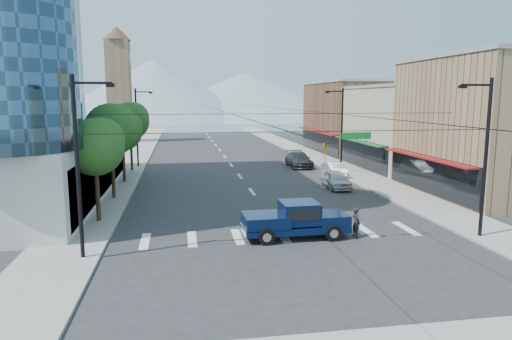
% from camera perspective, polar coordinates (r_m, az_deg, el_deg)
% --- Properties ---
extents(ground, '(160.00, 160.00, 0.00)m').
position_cam_1_polar(ground, '(25.62, 4.41, -9.00)').
color(ground, '#28282B').
rests_on(ground, ground).
extents(sidewalk_left, '(4.00, 120.00, 0.15)m').
position_cam_1_polar(sidewalk_left, '(64.42, -14.80, 1.69)').
color(sidewalk_left, gray).
rests_on(sidewalk_left, ground).
extents(sidewalk_right, '(4.00, 120.00, 0.15)m').
position_cam_1_polar(sidewalk_right, '(66.58, 6.23, 2.16)').
color(sidewalk_right, gray).
rests_on(sidewalk_right, ground).
extents(shop_near, '(12.00, 14.00, 11.00)m').
position_cam_1_polar(shop_near, '(42.54, 28.20, 4.68)').
color(shop_near, '#8C6B4C').
rests_on(shop_near, ground).
extents(shop_mid, '(12.00, 14.00, 9.00)m').
position_cam_1_polar(shop_mid, '(54.35, 19.13, 4.89)').
color(shop_mid, tan).
rests_on(shop_mid, ground).
extents(shop_far, '(12.00, 18.00, 10.00)m').
position_cam_1_polar(shop_far, '(68.78, 12.78, 6.33)').
color(shop_far, brown).
rests_on(shop_far, ground).
extents(clock_tower, '(4.80, 4.80, 20.40)m').
position_cam_1_polar(clock_tower, '(86.35, -16.76, 10.41)').
color(clock_tower, '#8C6B4C').
rests_on(clock_tower, ground).
extents(mountain_left, '(80.00, 80.00, 22.00)m').
position_cam_1_polar(mountain_left, '(173.92, -12.62, 9.77)').
color(mountain_left, gray).
rests_on(mountain_left, ground).
extents(mountain_right, '(90.00, 90.00, 18.00)m').
position_cam_1_polar(mountain_right, '(185.48, -1.43, 9.30)').
color(mountain_right, gray).
rests_on(mountain_right, ground).
extents(tree_near, '(3.65, 3.64, 6.71)m').
position_cam_1_polar(tree_near, '(30.34, -19.22, 2.98)').
color(tree_near, black).
rests_on(tree_near, ground).
extents(tree_midnear, '(4.09, 4.09, 7.52)m').
position_cam_1_polar(tree_midnear, '(37.18, -17.47, 5.00)').
color(tree_midnear, black).
rests_on(tree_midnear, ground).
extents(tree_midfar, '(3.65, 3.64, 6.71)m').
position_cam_1_polar(tree_midfar, '(44.15, -16.19, 4.84)').
color(tree_midfar, black).
rests_on(tree_midfar, ground).
extents(tree_far, '(4.09, 4.09, 7.52)m').
position_cam_1_polar(tree_far, '(51.07, -15.32, 6.06)').
color(tree_far, black).
rests_on(tree_far, ground).
extents(signal_rig, '(21.80, 0.20, 9.00)m').
position_cam_1_polar(signal_rig, '(23.68, 5.57, 1.04)').
color(signal_rig, black).
rests_on(signal_rig, ground).
extents(lamp_pole_nw, '(2.00, 0.25, 9.00)m').
position_cam_1_polar(lamp_pole_nw, '(53.95, -14.56, 5.54)').
color(lamp_pole_nw, black).
rests_on(lamp_pole_nw, ground).
extents(lamp_pole_ne, '(2.00, 0.25, 9.00)m').
position_cam_1_polar(lamp_pole_ne, '(48.66, 10.54, 5.33)').
color(lamp_pole_ne, black).
rests_on(lamp_pole_ne, ground).
extents(pickup_truck, '(6.17, 2.51, 2.07)m').
position_cam_1_polar(pickup_truck, '(26.22, 4.89, -6.14)').
color(pickup_truck, '#08173C').
rests_on(pickup_truck, ground).
extents(pedestrian, '(0.53, 0.70, 1.73)m').
position_cam_1_polar(pedestrian, '(26.90, 12.41, -6.40)').
color(pedestrian, black).
rests_on(pedestrian, ground).
extents(parked_car_near, '(2.02, 4.69, 1.58)m').
position_cam_1_polar(parked_car_near, '(41.00, 9.95, -1.15)').
color(parked_car_near, '#BCBBC0').
rests_on(parked_car_near, ground).
extents(parked_car_mid, '(1.57, 4.44, 1.46)m').
position_cam_1_polar(parked_car_mid, '(46.80, 9.77, 0.03)').
color(parked_car_mid, silver).
rests_on(parked_car_mid, ground).
extents(parked_car_far, '(2.44, 5.88, 1.70)m').
position_cam_1_polar(parked_car_far, '(53.15, 5.37, 1.31)').
color(parked_car_far, '#2A2A2D').
rests_on(parked_car_far, ground).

